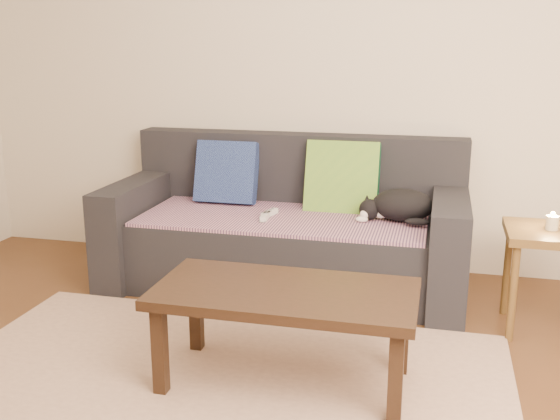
{
  "coord_description": "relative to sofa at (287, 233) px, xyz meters",
  "views": [
    {
      "loc": [
        0.87,
        -2.13,
        1.43
      ],
      "look_at": [
        0.05,
        1.2,
        0.55
      ],
      "focal_mm": 42.0,
      "sensor_mm": 36.0,
      "label": 1
    }
  ],
  "objects": [
    {
      "name": "sofa",
      "position": [
        0.0,
        0.0,
        0.0
      ],
      "size": [
        2.1,
        0.94,
        0.87
      ],
      "color": "#232328",
      "rests_on": "ground"
    },
    {
      "name": "wii_remote_b",
      "position": [
        -0.08,
        -0.1,
        0.15
      ],
      "size": [
        0.07,
        0.15,
        0.03
      ],
      "primitive_type": "cube",
      "rotation": [
        0.0,
        0.0,
        1.32
      ],
      "color": "white",
      "rests_on": "throw_blanket"
    },
    {
      "name": "ground",
      "position": [
        0.0,
        -1.57,
        -0.31
      ],
      "size": [
        4.5,
        4.5,
        0.0
      ],
      "primitive_type": "plane",
      "color": "brown",
      "rests_on": "ground"
    },
    {
      "name": "throw_blanket",
      "position": [
        0.0,
        -0.09,
        0.12
      ],
      "size": [
        1.66,
        0.74,
        0.02
      ],
      "primitive_type": "cube",
      "color": "#3C274A",
      "rests_on": "sofa"
    },
    {
      "name": "cushion_green",
      "position": [
        0.31,
        0.17,
        0.32
      ],
      "size": [
        0.44,
        0.23,
        0.45
      ],
      "primitive_type": "cube",
      "rotation": [
        -0.29,
        0.0,
        0.0
      ],
      "color": "#0C5032",
      "rests_on": "throw_blanket"
    },
    {
      "name": "wii_remote_a",
      "position": [
        -0.08,
        -0.18,
        0.15
      ],
      "size": [
        0.04,
        0.15,
        0.03
      ],
      "primitive_type": "cube",
      "rotation": [
        0.0,
        0.0,
        1.63
      ],
      "color": "white",
      "rests_on": "throw_blanket"
    },
    {
      "name": "candle",
      "position": [
        1.43,
        -0.37,
        0.26
      ],
      "size": [
        0.06,
        0.06,
        0.09
      ],
      "color": "beige",
      "rests_on": "side_table"
    },
    {
      "name": "cushion_navy",
      "position": [
        -0.43,
        0.17,
        0.32
      ],
      "size": [
        0.39,
        0.21,
        0.4
      ],
      "primitive_type": "cube",
      "rotation": [
        -0.31,
        0.0,
        0.0
      ],
      "color": "navy",
      "rests_on": "throw_blanket"
    },
    {
      "name": "coffee_table",
      "position": [
        0.28,
        -1.22,
        0.07
      ],
      "size": [
        1.09,
        0.55,
        0.44
      ],
      "color": "black",
      "rests_on": "rug"
    },
    {
      "name": "cat",
      "position": [
        0.67,
        -0.03,
        0.22
      ],
      "size": [
        0.48,
        0.38,
        0.18
      ],
      "rotation": [
        0.0,
        0.0,
        -0.41
      ],
      "color": "black",
      "rests_on": "throw_blanket"
    },
    {
      "name": "side_table",
      "position": [
        1.43,
        -0.37,
        0.13
      ],
      "size": [
        0.43,
        0.43,
        0.53
      ],
      "color": "brown",
      "rests_on": "ground"
    },
    {
      "name": "rug",
      "position": [
        0.0,
        -1.42,
        -0.3
      ],
      "size": [
        2.5,
        1.8,
        0.01
      ],
      "primitive_type": "cube",
      "color": "tan",
      "rests_on": "ground"
    },
    {
      "name": "back_wall",
      "position": [
        0.0,
        0.43,
        0.99
      ],
      "size": [
        4.5,
        0.04,
        2.6
      ],
      "primitive_type": "cube",
      "color": "beige",
      "rests_on": "ground"
    }
  ]
}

